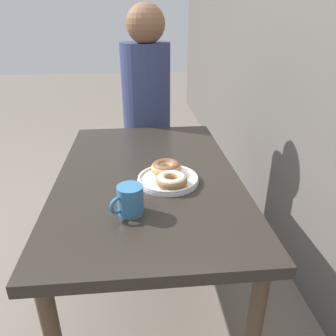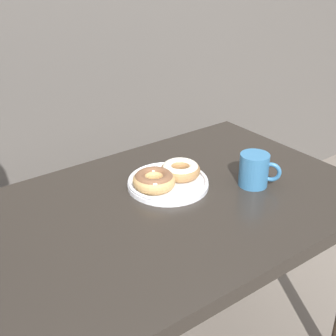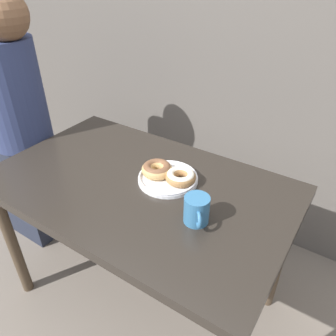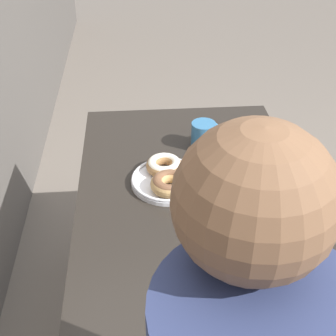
{
  "view_description": "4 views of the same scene",
  "coord_description": "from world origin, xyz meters",
  "px_view_note": "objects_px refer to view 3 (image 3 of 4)",
  "views": [
    {
      "loc": [
        1.21,
        0.31,
        1.29
      ],
      "look_at": [
        0.09,
        0.41,
        0.76
      ],
      "focal_mm": 35.0,
      "sensor_mm": 36.0,
      "label": 1
    },
    {
      "loc": [
        -0.63,
        -0.54,
        1.36
      ],
      "look_at": [
        0.09,
        0.41,
        0.76
      ],
      "focal_mm": 50.0,
      "sensor_mm": 36.0,
      "label": 2
    },
    {
      "loc": [
        0.67,
        -0.46,
        1.46
      ],
      "look_at": [
        0.09,
        0.41,
        0.76
      ],
      "focal_mm": 35.0,
      "sensor_mm": 36.0,
      "label": 3
    },
    {
      "loc": [
        -1.11,
        0.51,
        1.61
      ],
      "look_at": [
        0.09,
        0.41,
        0.76
      ],
      "focal_mm": 50.0,
      "sensor_mm": 36.0,
      "label": 4
    }
  ],
  "objects_px": {
    "coffee_mug": "(197,210)",
    "donut_plate": "(168,175)",
    "dining_table": "(140,198)",
    "person_figure": "(19,132)"
  },
  "relations": [
    {
      "from": "dining_table",
      "to": "coffee_mug",
      "type": "height_order",
      "value": "coffee_mug"
    },
    {
      "from": "donut_plate",
      "to": "person_figure",
      "type": "height_order",
      "value": "person_figure"
    },
    {
      "from": "coffee_mug",
      "to": "donut_plate",
      "type": "bearing_deg",
      "value": 145.31
    },
    {
      "from": "donut_plate",
      "to": "person_figure",
      "type": "xyz_separation_m",
      "value": [
        -0.87,
        -0.05,
        -0.03
      ]
    },
    {
      "from": "coffee_mug",
      "to": "dining_table",
      "type": "bearing_deg",
      "value": 167.06
    },
    {
      "from": "coffee_mug",
      "to": "person_figure",
      "type": "xyz_separation_m",
      "value": [
        -1.07,
        0.09,
        -0.06
      ]
    },
    {
      "from": "person_figure",
      "to": "dining_table",
      "type": "bearing_deg",
      "value": -1.63
    },
    {
      "from": "coffee_mug",
      "to": "person_figure",
      "type": "distance_m",
      "value": 1.08
    },
    {
      "from": "dining_table",
      "to": "person_figure",
      "type": "bearing_deg",
      "value": 178.37
    },
    {
      "from": "coffee_mug",
      "to": "person_figure",
      "type": "relative_size",
      "value": 0.08
    }
  ]
}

